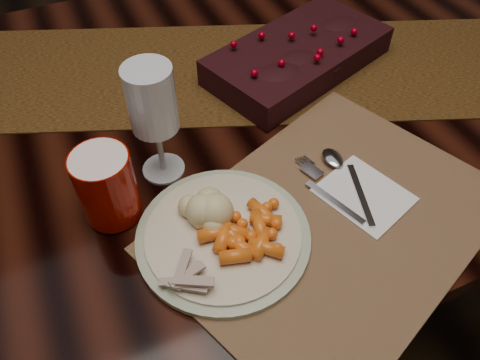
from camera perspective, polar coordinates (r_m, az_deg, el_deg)
name	(u,v)px	position (r m, az deg, el deg)	size (l,w,h in m)	color
floor	(202,299)	(1.49, -4.63, -14.21)	(5.00, 5.00, 0.00)	black
dining_table	(193,228)	(1.16, -5.75, -5.81)	(1.80, 1.00, 0.75)	black
table_runner	(183,72)	(0.98, -6.91, 12.98)	(1.65, 0.34, 0.00)	black
centerpiece	(299,52)	(0.97, 7.16, 15.24)	(0.37, 0.19, 0.07)	black
placemat_main	(332,220)	(0.72, 11.16, -4.84)	(0.50, 0.36, 0.00)	brown
dinner_plate	(223,235)	(0.68, -2.06, -6.76)	(0.25, 0.25, 0.01)	beige
baby_carrots	(243,239)	(0.65, 0.36, -7.22)	(0.11, 0.09, 0.02)	orange
mashed_potatoes	(203,208)	(0.67, -4.51, -3.48)	(0.09, 0.08, 0.05)	#CBC18C
turkey_shreds	(190,276)	(0.63, -6.07, -11.61)	(0.07, 0.06, 0.02)	#CFAE91
napkin	(364,195)	(0.76, 14.88, -1.78)	(0.11, 0.13, 0.00)	white
fork	(329,194)	(0.74, 10.76, -1.63)	(0.02, 0.14, 0.00)	#AAAAC5
spoon	(351,183)	(0.76, 13.42, -0.30)	(0.03, 0.16, 0.00)	silver
red_cup	(107,186)	(0.69, -15.93, -0.75)	(0.08, 0.08, 0.12)	#890A00
wine_glass	(156,125)	(0.71, -10.22, 6.67)	(0.07, 0.07, 0.20)	silver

